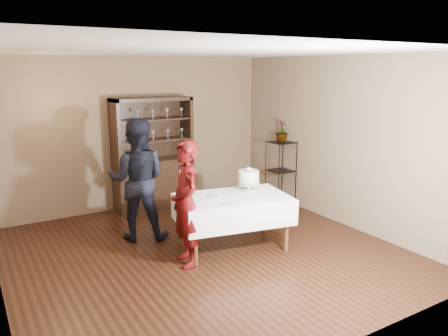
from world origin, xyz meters
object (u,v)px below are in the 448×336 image
(woman, at_px, (186,204))
(man, at_px, (137,180))
(cake_table, at_px, (233,209))
(cake, at_px, (249,178))
(china_hutch, at_px, (154,172))
(plant_etagere, at_px, (281,171))
(potted_plant, at_px, (282,131))

(woman, height_order, man, man)
(cake_table, height_order, man, man)
(cake, bearing_deg, cake_table, -156.17)
(china_hutch, xyz_separation_m, plant_etagere, (2.08, -1.05, -0.01))
(cake_table, distance_m, woman, 0.81)
(cake_table, bearing_deg, woman, -172.12)
(cake, bearing_deg, plant_etagere, 36.98)
(woman, relative_size, potted_plant, 4.05)
(man, relative_size, potted_plant, 4.48)
(woman, distance_m, potted_plant, 3.02)
(plant_etagere, relative_size, man, 0.67)
(china_hutch, distance_m, cake_table, 2.35)
(china_hutch, height_order, cake_table, china_hutch)
(china_hutch, height_order, potted_plant, china_hutch)
(plant_etagere, bearing_deg, woman, -152.14)
(potted_plant, bearing_deg, woman, -152.22)
(china_hutch, relative_size, man, 1.11)
(plant_etagere, height_order, woman, woman)
(china_hutch, height_order, woman, china_hutch)
(cake_table, bearing_deg, man, 132.48)
(cake_table, xyz_separation_m, potted_plant, (1.85, 1.28, 0.80))
(cake_table, distance_m, man, 1.49)
(plant_etagere, relative_size, potted_plant, 2.99)
(cake_table, height_order, potted_plant, potted_plant)
(woman, bearing_deg, plant_etagere, 126.06)
(man, xyz_separation_m, potted_plant, (2.83, 0.21, 0.49))
(plant_etagere, distance_m, potted_plant, 0.74)
(man, bearing_deg, plant_etagere, -146.89)
(cake_table, relative_size, woman, 1.03)
(man, bearing_deg, cake_table, 161.22)
(china_hutch, xyz_separation_m, potted_plant, (2.07, -1.06, 0.72))
(woman, height_order, potted_plant, woman)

